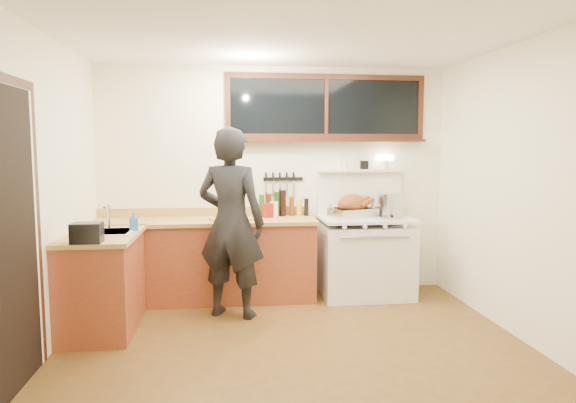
{
  "coord_description": "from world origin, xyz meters",
  "views": [
    {
      "loc": [
        -0.55,
        -4.16,
        1.68
      ],
      "look_at": [
        0.05,
        0.85,
        1.15
      ],
      "focal_mm": 32.0,
      "sensor_mm": 36.0,
      "label": 1
    }
  ],
  "objects": [
    {
      "name": "roast_turkey",
      "position": [
        0.87,
        1.48,
        1.0
      ],
      "size": [
        0.56,
        0.48,
        0.26
      ],
      "color": "silver",
      "rests_on": "vintage_stove"
    },
    {
      "name": "vintage_stove",
      "position": [
        1.0,
        1.41,
        0.47
      ],
      "size": [
        1.02,
        0.74,
        1.59
      ],
      "color": "white",
      "rests_on": "ground"
    },
    {
      "name": "knife_strip",
      "position": [
        0.08,
        1.73,
        1.31
      ],
      "size": [
        0.46,
        0.03,
        0.28
      ],
      "color": "black",
      "rests_on": "room_shell"
    },
    {
      "name": "left_doorway",
      "position": [
        -1.99,
        -0.55,
        1.09
      ],
      "size": [
        0.02,
        1.04,
        2.17
      ],
      "color": "black",
      "rests_on": "ground"
    },
    {
      "name": "stockpot",
      "position": [
        1.3,
        1.47,
        1.03
      ],
      "size": [
        0.35,
        0.35,
        0.26
      ],
      "color": "silver",
      "rests_on": "vintage_stove"
    },
    {
      "name": "counter_left",
      "position": [
        -1.7,
        0.62,
        0.45
      ],
      "size": [
        0.64,
        1.09,
        0.9
      ],
      "color": "brown",
      "rests_on": "ground"
    },
    {
      "name": "back_window",
      "position": [
        0.6,
        1.72,
        2.06
      ],
      "size": [
        2.32,
        0.13,
        0.77
      ],
      "color": "black",
      "rests_on": "room_shell"
    },
    {
      "name": "man",
      "position": [
        -0.51,
        0.88,
        0.94
      ],
      "size": [
        0.81,
        0.69,
        1.88
      ],
      "color": "black",
      "rests_on": "ground"
    },
    {
      "name": "counter_back",
      "position": [
        -0.8,
        1.45,
        0.45
      ],
      "size": [
        2.44,
        0.64,
        1.0
      ],
      "color": "brown",
      "rests_on": "ground"
    },
    {
      "name": "ground_plane",
      "position": [
        0.0,
        0.0,
        -0.01
      ],
      "size": [
        4.0,
        3.5,
        0.02
      ],
      "primitive_type": "cube",
      "color": "#543816"
    },
    {
      "name": "bottle_cluster",
      "position": [
        0.06,
        1.63,
        1.03
      ],
      "size": [
        0.57,
        0.07,
        0.3
      ],
      "color": "black",
      "rests_on": "counter_back"
    },
    {
      "name": "pot_lid",
      "position": [
        1.26,
        1.26,
        0.91
      ],
      "size": [
        0.25,
        0.25,
        0.04
      ],
      "color": "silver",
      "rests_on": "vintage_stove"
    },
    {
      "name": "saucepan",
      "position": [
        1.1,
        1.52,
        0.96
      ],
      "size": [
        0.18,
        0.28,
        0.11
      ],
      "color": "silver",
      "rests_on": "vintage_stove"
    },
    {
      "name": "room_shell",
      "position": [
        0.0,
        0.0,
        1.65
      ],
      "size": [
        4.1,
        3.6,
        2.65
      ],
      "color": "white",
      "rests_on": "ground"
    },
    {
      "name": "cutting_board",
      "position": [
        -0.51,
        1.39,
        0.95
      ],
      "size": [
        0.49,
        0.42,
        0.14
      ],
      "color": "tan",
      "rests_on": "counter_back"
    },
    {
      "name": "coffee_tin",
      "position": [
        -0.1,
        1.53,
        0.98
      ],
      "size": [
        0.13,
        0.11,
        0.16
      ],
      "color": "maroon",
      "rests_on": "counter_back"
    },
    {
      "name": "sink_unit",
      "position": [
        -1.68,
        0.7,
        0.85
      ],
      "size": [
        0.5,
        0.45,
        0.37
      ],
      "color": "white",
      "rests_on": "counter_left"
    },
    {
      "name": "pitcher",
      "position": [
        -0.02,
        1.56,
        0.99
      ],
      "size": [
        0.12,
        0.12,
        0.18
      ],
      "color": "white",
      "rests_on": "counter_back"
    },
    {
      "name": "soap_bottle",
      "position": [
        -1.43,
        0.77,
        0.99
      ],
      "size": [
        0.09,
        0.09,
        0.17
      ],
      "color": "blue",
      "rests_on": "counter_left"
    },
    {
      "name": "toaster",
      "position": [
        -1.7,
        0.17,
        0.98
      ],
      "size": [
        0.24,
        0.17,
        0.17
      ],
      "color": "black",
      "rests_on": "counter_left"
    }
  ]
}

